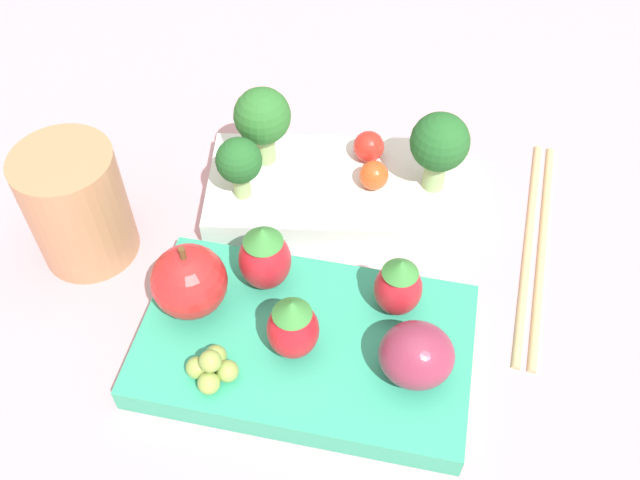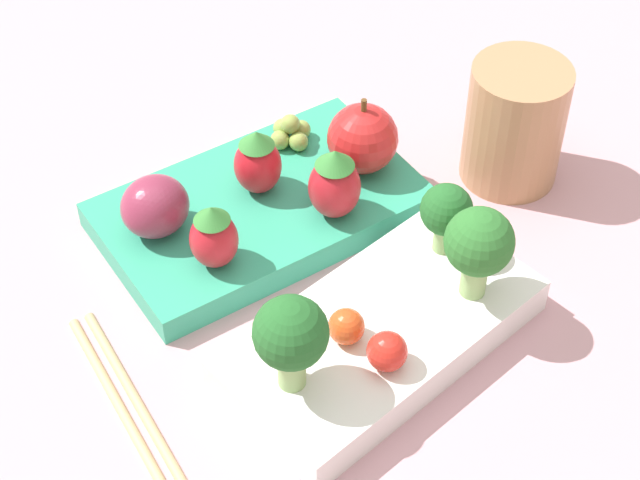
{
  "view_description": "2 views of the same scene",
  "coord_description": "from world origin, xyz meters",
  "px_view_note": "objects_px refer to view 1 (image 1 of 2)",
  "views": [
    {
      "loc": [
        0.04,
        -0.31,
        0.4
      ],
      "look_at": [
        0.0,
        -0.01,
        0.03
      ],
      "focal_mm": 40.0,
      "sensor_mm": 36.0,
      "label": 1
    },
    {
      "loc": [
        0.28,
        0.36,
        0.5
      ],
      "look_at": [
        0.0,
        -0.01,
        0.03
      ],
      "focal_mm": 60.0,
      "sensor_mm": 36.0,
      "label": 2
    }
  ],
  "objects_px": {
    "chopsticks_pair": "(536,244)",
    "broccoli_floret_0": "(262,118)",
    "strawberry_2": "(398,286)",
    "broccoli_floret_1": "(439,145)",
    "bento_box_fruit": "(298,344)",
    "strawberry_1": "(293,327)",
    "cherry_tomato_1": "(369,147)",
    "cherry_tomato_0": "(374,175)",
    "drinking_cup": "(77,206)",
    "bento_box_savoury": "(339,192)",
    "strawberry_0": "(265,257)",
    "grape_cluster": "(212,368)",
    "apple": "(189,282)",
    "broccoli_floret_2": "(239,162)",
    "plum": "(416,355)"
  },
  "relations": [
    {
      "from": "apple",
      "to": "chopsticks_pair",
      "type": "xyz_separation_m",
      "value": [
        0.23,
        0.09,
        -0.04
      ]
    },
    {
      "from": "broccoli_floret_0",
      "to": "strawberry_2",
      "type": "xyz_separation_m",
      "value": [
        0.11,
        -0.12,
        -0.02
      ]
    },
    {
      "from": "bento_box_fruit",
      "to": "chopsticks_pair",
      "type": "height_order",
      "value": "bento_box_fruit"
    },
    {
      "from": "broccoli_floret_0",
      "to": "strawberry_1",
      "type": "bearing_deg",
      "value": -74.07
    },
    {
      "from": "broccoli_floret_0",
      "to": "broccoli_floret_2",
      "type": "relative_size",
      "value": 1.27
    },
    {
      "from": "bento_box_savoury",
      "to": "apple",
      "type": "xyz_separation_m",
      "value": [
        -0.08,
        -0.12,
        0.03
      ]
    },
    {
      "from": "strawberry_2",
      "to": "plum",
      "type": "height_order",
      "value": "strawberry_2"
    },
    {
      "from": "grape_cluster",
      "to": "drinking_cup",
      "type": "bearing_deg",
      "value": 138.35
    },
    {
      "from": "drinking_cup",
      "to": "chopsticks_pair",
      "type": "distance_m",
      "value": 0.32
    },
    {
      "from": "broccoli_floret_2",
      "to": "grape_cluster",
      "type": "xyz_separation_m",
      "value": [
        0.01,
        -0.14,
        -0.03
      ]
    },
    {
      "from": "bento_box_savoury",
      "to": "strawberry_0",
      "type": "bearing_deg",
      "value": -112.33
    },
    {
      "from": "apple",
      "to": "strawberry_1",
      "type": "bearing_deg",
      "value": -19.63
    },
    {
      "from": "cherry_tomato_0",
      "to": "drinking_cup",
      "type": "height_order",
      "value": "drinking_cup"
    },
    {
      "from": "strawberry_1",
      "to": "strawberry_2",
      "type": "xyz_separation_m",
      "value": [
        0.06,
        0.04,
        -0.0
      ]
    },
    {
      "from": "broccoli_floret_1",
      "to": "broccoli_floret_0",
      "type": "bearing_deg",
      "value": 174.57
    },
    {
      "from": "bento_box_savoury",
      "to": "cherry_tomato_1",
      "type": "relative_size",
      "value": 8.6
    },
    {
      "from": "broccoli_floret_0",
      "to": "strawberry_2",
      "type": "relative_size",
      "value": 1.35
    },
    {
      "from": "apple",
      "to": "strawberry_0",
      "type": "relative_size",
      "value": 1.08
    },
    {
      "from": "broccoli_floret_1",
      "to": "cherry_tomato_1",
      "type": "height_order",
      "value": "broccoli_floret_1"
    },
    {
      "from": "broccoli_floret_2",
      "to": "strawberry_0",
      "type": "bearing_deg",
      "value": -67.35
    },
    {
      "from": "chopsticks_pair",
      "to": "cherry_tomato_0",
      "type": "bearing_deg",
      "value": 169.37
    },
    {
      "from": "bento_box_savoury",
      "to": "drinking_cup",
      "type": "distance_m",
      "value": 0.19
    },
    {
      "from": "cherry_tomato_1",
      "to": "chopsticks_pair",
      "type": "height_order",
      "value": "cherry_tomato_1"
    },
    {
      "from": "bento_box_fruit",
      "to": "apple",
      "type": "xyz_separation_m",
      "value": [
        -0.07,
        0.02,
        0.03
      ]
    },
    {
      "from": "bento_box_savoury",
      "to": "cherry_tomato_1",
      "type": "distance_m",
      "value": 0.04
    },
    {
      "from": "bento_box_fruit",
      "to": "broccoli_floret_1",
      "type": "distance_m",
      "value": 0.17
    },
    {
      "from": "apple",
      "to": "chopsticks_pair",
      "type": "bearing_deg",
      "value": 22.16
    },
    {
      "from": "broccoli_floret_1",
      "to": "broccoli_floret_2",
      "type": "distance_m",
      "value": 0.14
    },
    {
      "from": "cherry_tomato_1",
      "to": "strawberry_2",
      "type": "distance_m",
      "value": 0.13
    },
    {
      "from": "broccoli_floret_1",
      "to": "grape_cluster",
      "type": "height_order",
      "value": "broccoli_floret_1"
    },
    {
      "from": "broccoli_floret_0",
      "to": "strawberry_0",
      "type": "xyz_separation_m",
      "value": [
        0.02,
        -0.11,
        -0.02
      ]
    },
    {
      "from": "grape_cluster",
      "to": "chopsticks_pair",
      "type": "bearing_deg",
      "value": 34.88
    },
    {
      "from": "bento_box_fruit",
      "to": "cherry_tomato_1",
      "type": "relative_size",
      "value": 9.27
    },
    {
      "from": "strawberry_1",
      "to": "apple",
      "type": "bearing_deg",
      "value": 160.37
    },
    {
      "from": "strawberry_2",
      "to": "chopsticks_pair",
      "type": "xyz_separation_m",
      "value": [
        0.1,
        0.08,
        -0.04
      ]
    },
    {
      "from": "broccoli_floret_0",
      "to": "plum",
      "type": "height_order",
      "value": "broccoli_floret_0"
    },
    {
      "from": "bento_box_fruit",
      "to": "strawberry_1",
      "type": "relative_size",
      "value": 4.46
    },
    {
      "from": "broccoli_floret_2",
      "to": "broccoli_floret_1",
      "type": "bearing_deg",
      "value": 10.68
    },
    {
      "from": "grape_cluster",
      "to": "drinking_cup",
      "type": "height_order",
      "value": "drinking_cup"
    },
    {
      "from": "plum",
      "to": "broccoli_floret_2",
      "type": "bearing_deg",
      "value": 135.19
    },
    {
      "from": "grape_cluster",
      "to": "chopsticks_pair",
      "type": "height_order",
      "value": "grape_cluster"
    },
    {
      "from": "broccoli_floret_1",
      "to": "apple",
      "type": "distance_m",
      "value": 0.19
    },
    {
      "from": "cherry_tomato_1",
      "to": "grape_cluster",
      "type": "height_order",
      "value": "cherry_tomato_1"
    },
    {
      "from": "bento_box_fruit",
      "to": "broccoli_floret_2",
      "type": "xyz_separation_m",
      "value": [
        -0.06,
        0.11,
        0.05
      ]
    },
    {
      "from": "strawberry_1",
      "to": "grape_cluster",
      "type": "distance_m",
      "value": 0.05
    },
    {
      "from": "chopsticks_pair",
      "to": "broccoli_floret_0",
      "type": "bearing_deg",
      "value": 168.75
    },
    {
      "from": "bento_box_fruit",
      "to": "strawberry_0",
      "type": "distance_m",
      "value": 0.06
    },
    {
      "from": "strawberry_2",
      "to": "strawberry_1",
      "type": "bearing_deg",
      "value": -147.43
    },
    {
      "from": "cherry_tomato_1",
      "to": "drinking_cup",
      "type": "height_order",
      "value": "drinking_cup"
    },
    {
      "from": "bento_box_savoury",
      "to": "grape_cluster",
      "type": "xyz_separation_m",
      "value": [
        -0.06,
        -0.17,
        0.02
      ]
    }
  ]
}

